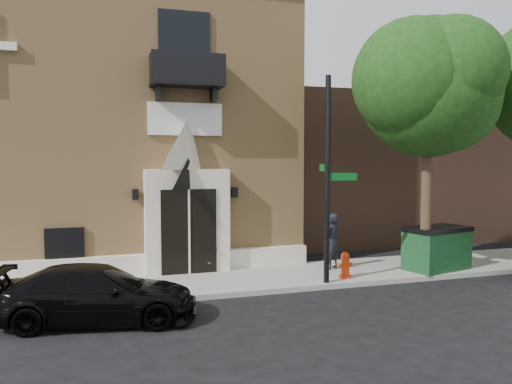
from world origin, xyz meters
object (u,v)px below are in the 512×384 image
at_px(dumpster, 437,248).
at_px(pedestrian_near, 332,241).
at_px(fire_hydrant, 345,265).
at_px(street_sign, 328,179).
at_px(black_sedan, 97,294).

bearing_deg(dumpster, pedestrian_near, 147.93).
bearing_deg(dumpster, fire_hydrant, 169.02).
bearing_deg(street_sign, dumpster, 17.87).
height_order(street_sign, dumpster, street_sign).
bearing_deg(fire_hydrant, pedestrian_near, 82.64).
height_order(black_sedan, dumpster, dumpster).
relative_size(street_sign, pedestrian_near, 3.27).
xyz_separation_m(fire_hydrant, pedestrian_near, (0.16, 1.21, 0.51)).
relative_size(fire_hydrant, dumpster, 0.34).
bearing_deg(street_sign, pedestrian_near, 70.50).
relative_size(black_sedan, pedestrian_near, 2.49).
bearing_deg(black_sedan, street_sign, -69.16).
height_order(fire_hydrant, dumpster, dumpster).
relative_size(black_sedan, dumpster, 1.93).
height_order(black_sedan, pedestrian_near, pedestrian_near).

